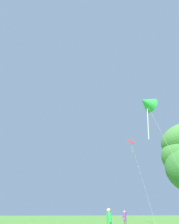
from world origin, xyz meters
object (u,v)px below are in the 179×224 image
at_px(kite_red_high, 132,146).
at_px(person_with_spool, 109,222).
at_px(person_in_blue_jacket, 125,218).
at_px(kite_green_small, 147,103).

distance_m(kite_red_high, person_with_spool, 27.63).
xyz_separation_m(kite_red_high, person_in_blue_jacket, (-6.94, -11.86, -11.13)).
xyz_separation_m(person_in_blue_jacket, person_with_spool, (-5.14, -10.36, -0.00)).
bearing_deg(kite_green_small, kite_red_high, 73.02).
xyz_separation_m(kite_green_small, person_in_blue_jacket, (-2.69, 2.04, -12.05)).
bearing_deg(person_in_blue_jacket, kite_green_small, -37.12).
height_order(person_in_blue_jacket, person_with_spool, person_in_blue_jacket).
height_order(kite_green_small, person_in_blue_jacket, kite_green_small).
height_order(kite_red_high, person_with_spool, kite_red_high).
distance_m(kite_green_small, person_with_spool, 16.61).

